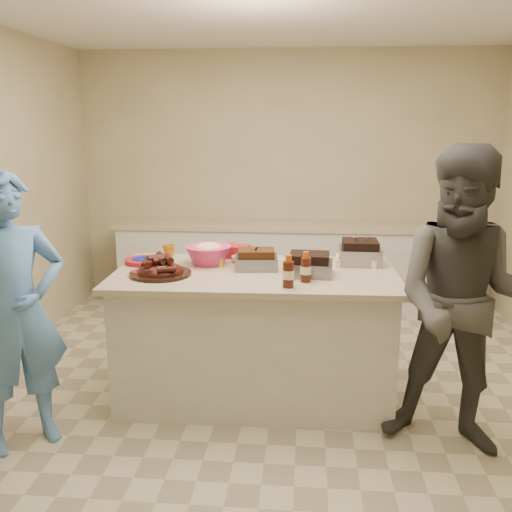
# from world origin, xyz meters

# --- Properties ---
(room) EXTENTS (4.50, 5.00, 2.70)m
(room) POSITION_xyz_m (0.00, 0.00, 0.00)
(room) COLOR tan
(room) RESTS_ON ground
(back_counter) EXTENTS (3.60, 0.64, 0.90)m
(back_counter) POSITION_xyz_m (0.00, 2.20, 0.45)
(back_counter) COLOR silver
(back_counter) RESTS_ON ground
(island) EXTENTS (1.98, 1.07, 0.93)m
(island) POSITION_xyz_m (-0.13, 0.07, 0.00)
(island) COLOR silver
(island) RESTS_ON ground
(rib_platter) EXTENTS (0.51, 0.51, 0.17)m
(rib_platter) POSITION_xyz_m (-0.76, -0.08, 0.93)
(rib_platter) COLOR #3C0E08
(rib_platter) RESTS_ON island
(pulled_pork_tray) EXTENTS (0.32, 0.25, 0.09)m
(pulled_pork_tray) POSITION_xyz_m (-0.13, 0.15, 0.93)
(pulled_pork_tray) COLOR #47230F
(pulled_pork_tray) RESTS_ON island
(brisket_tray) EXTENTS (0.33, 0.28, 0.09)m
(brisket_tray) POSITION_xyz_m (0.24, 0.02, 0.93)
(brisket_tray) COLOR black
(brisket_tray) RESTS_ON island
(roasting_pan) EXTENTS (0.30, 0.30, 0.12)m
(roasting_pan) POSITION_xyz_m (0.62, 0.37, 0.93)
(roasting_pan) COLOR gray
(roasting_pan) RESTS_ON island
(coleslaw_bowl) EXTENTS (0.34, 0.34, 0.23)m
(coleslaw_bowl) POSITION_xyz_m (-0.49, 0.25, 0.93)
(coleslaw_bowl) COLOR #D5326A
(coleslaw_bowl) RESTS_ON island
(sausage_plate) EXTENTS (0.32, 0.32, 0.05)m
(sausage_plate) POSITION_xyz_m (-0.12, 0.40, 0.93)
(sausage_plate) COLOR silver
(sausage_plate) RESTS_ON island
(mac_cheese_dish) EXTENTS (0.29, 0.22, 0.08)m
(mac_cheese_dish) POSITION_xyz_m (0.58, 0.33, 0.93)
(mac_cheese_dish) COLOR orange
(mac_cheese_dish) RESTS_ON island
(bbq_bottle_a) EXTENTS (0.07, 0.07, 0.21)m
(bbq_bottle_a) POSITION_xyz_m (0.11, -0.30, 0.93)
(bbq_bottle_a) COLOR #3A150A
(bbq_bottle_a) RESTS_ON island
(bbq_bottle_b) EXTENTS (0.07, 0.07, 0.20)m
(bbq_bottle_b) POSITION_xyz_m (0.22, -0.16, 0.93)
(bbq_bottle_b) COLOR #3A150A
(bbq_bottle_b) RESTS_ON island
(mustard_bottle) EXTENTS (0.04, 0.04, 0.11)m
(mustard_bottle) POSITION_xyz_m (-0.39, 0.19, 0.93)
(mustard_bottle) COLOR #F1A911
(mustard_bottle) RESTS_ON island
(sauce_bowl) EXTENTS (0.14, 0.05, 0.14)m
(sauce_bowl) POSITION_xyz_m (-0.26, 0.34, 0.93)
(sauce_bowl) COLOR silver
(sauce_bowl) RESTS_ON island
(plate_stack_large) EXTENTS (0.28, 0.28, 0.03)m
(plate_stack_large) POSITION_xyz_m (-0.97, 0.24, 0.93)
(plate_stack_large) COLOR maroon
(plate_stack_large) RESTS_ON island
(plate_stack_small) EXTENTS (0.18, 0.18, 0.02)m
(plate_stack_small) POSITION_xyz_m (-0.88, -0.06, 0.93)
(plate_stack_small) COLOR maroon
(plate_stack_small) RESTS_ON island
(plastic_cup) EXTENTS (0.10, 0.09, 0.10)m
(plastic_cup) POSITION_xyz_m (-0.83, 0.47, 0.93)
(plastic_cup) COLOR #A85C0A
(plastic_cup) RESTS_ON island
(basket_stack) EXTENTS (0.23, 0.20, 0.10)m
(basket_stack) POSITION_xyz_m (-0.32, 0.48, 0.93)
(basket_stack) COLOR maroon
(basket_stack) RESTS_ON island
(guest_blue) EXTENTS (1.59, 1.66, 0.40)m
(guest_blue) POSITION_xyz_m (-1.49, -0.69, 0.00)
(guest_blue) COLOR #5082C1
(guest_blue) RESTS_ON ground
(guest_gray) EXTENTS (1.35, 2.00, 0.69)m
(guest_gray) POSITION_xyz_m (1.15, -0.50, 0.00)
(guest_gray) COLOR #4D4B46
(guest_gray) RESTS_ON ground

